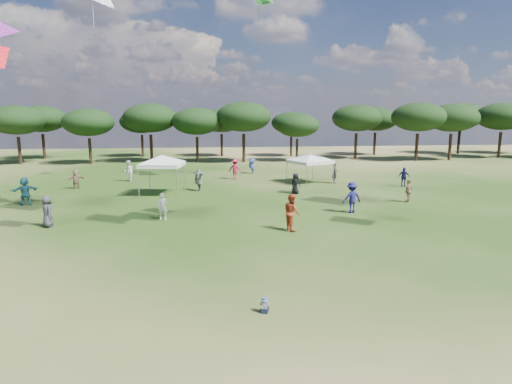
% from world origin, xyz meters
% --- Properties ---
extents(ground, '(140.00, 140.00, 0.00)m').
position_xyz_m(ground, '(0.00, 0.00, 0.00)').
color(ground, '#2B4815').
rests_on(ground, ground).
extents(tree_line, '(108.78, 17.63, 7.77)m').
position_xyz_m(tree_line, '(2.39, 47.41, 5.42)').
color(tree_line, black).
rests_on(tree_line, ground).
extents(tent_left, '(5.91, 5.91, 3.28)m').
position_xyz_m(tent_left, '(-4.86, 22.35, 2.85)').
color(tent_left, gray).
rests_on(tent_left, ground).
extents(tent_right, '(5.71, 5.71, 2.90)m').
position_xyz_m(tent_right, '(7.47, 26.65, 2.47)').
color(tent_right, gray).
rests_on(tent_right, ground).
extents(toddler, '(0.35, 0.38, 0.47)m').
position_xyz_m(toddler, '(-0.02, 2.17, 0.21)').
color(toddler, black).
rests_on(toddler, ground).
extents(festival_crowd, '(29.65, 23.58, 1.93)m').
position_xyz_m(festival_crowd, '(-0.94, 22.92, 0.90)').
color(festival_crowd, '#AB1C38').
rests_on(festival_crowd, ground).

